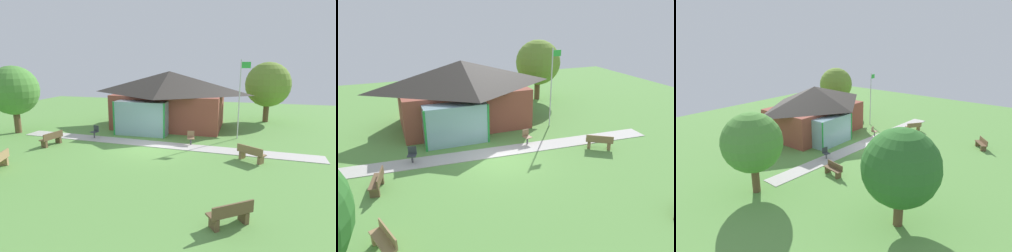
{
  "view_description": "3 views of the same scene",
  "coord_description": "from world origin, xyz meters",
  "views": [
    {
      "loc": [
        5.17,
        -15.33,
        5.05
      ],
      "look_at": [
        0.71,
        1.23,
        1.16
      ],
      "focal_mm": 30.09,
      "sensor_mm": 36.0,
      "label": 1
    },
    {
      "loc": [
        -5.41,
        -14.63,
        7.7
      ],
      "look_at": [
        0.92,
        1.67,
        1.19
      ],
      "focal_mm": 34.48,
      "sensor_mm": 36.0,
      "label": 2
    },
    {
      "loc": [
        -20.07,
        -13.0,
        9.08
      ],
      "look_at": [
        -0.62,
        2.67,
        1.37
      ],
      "focal_mm": 32.66,
      "sensor_mm": 36.0,
      "label": 3
    }
  ],
  "objects": [
    {
      "name": "ground_plane",
      "position": [
        0.0,
        0.0,
        0.0
      ],
      "size": [
        44.0,
        44.0,
        0.0
      ],
      "primitive_type": "plane",
      "color": "#609947"
    },
    {
      "name": "pavilion",
      "position": [
        -0.57,
        6.04,
        2.29
      ],
      "size": [
        9.16,
        6.89,
        4.38
      ],
      "color": "brown",
      "rests_on": "ground_plane"
    },
    {
      "name": "footpath",
      "position": [
        0.0,
        0.91,
        0.01
      ],
      "size": [
        19.34,
        2.24,
        0.03
      ],
      "primitive_type": "cube",
      "rotation": [
        0.0,
        0.0,
        -0.05
      ],
      "color": "#BCB7B2",
      "rests_on": "ground_plane"
    },
    {
      "name": "flagpole",
      "position": [
        4.94,
        3.72,
        2.9
      ],
      "size": [
        0.64,
        0.08,
        5.24
      ],
      "color": "silver",
      "rests_on": "ground_plane"
    },
    {
      "name": "bench_mid_left",
      "position": [
        -6.19,
        -0.93,
        0.4
      ],
      "size": [
        0.7,
        1.55,
        0.84
      ],
      "rotation": [
        0.0,
        0.0,
        1.39
      ],
      "color": "brown",
      "rests_on": "ground_plane"
    },
    {
      "name": "bench_mid_right",
      "position": [
        5.71,
        -0.75,
        0.4
      ],
      "size": [
        1.49,
        1.2,
        0.84
      ],
      "rotation": [
        0.0,
        0.0,
        5.69
      ],
      "color": "olive",
      "rests_on": "ground_plane"
    },
    {
      "name": "bench_front_left",
      "position": [
        -6.03,
        -5.09,
        0.4
      ],
      "size": [
        0.91,
        1.56,
        0.84
      ],
      "rotation": [
        0.0,
        0.0,
        1.9
      ],
      "color": "#9E7A51",
      "rests_on": "ground_plane"
    },
    {
      "name": "bench_front_right",
      "position": [
        4.98,
        -7.13,
        0.4
      ],
      "size": [
        1.46,
        1.26,
        0.84
      ],
      "rotation": [
        0.0,
        0.0,
        0.65
      ],
      "color": "brown",
      "rests_on": "ground_plane"
    },
    {
      "name": "patio_chair_west",
      "position": [
        -4.47,
        1.31,
        0.42
      ],
      "size": [
        0.55,
        0.55,
        0.86
      ],
      "rotation": [
        0.0,
        0.0,
        2.84
      ],
      "color": "#33383D",
      "rests_on": "ground_plane"
    },
    {
      "name": "patio_chair_lawn_spare",
      "position": [
        2.13,
        1.41,
        0.42
      ],
      "size": [
        0.52,
        0.52,
        0.86
      ],
      "rotation": [
        0.0,
        0.0,
        3.35
      ],
      "color": "#8C6B4C",
      "rests_on": "ground_plane"
    },
    {
      "name": "tree_lawn_corner",
      "position": [
        -8.34,
        -6.94,
        3.05
      ],
      "size": [
        3.79,
        3.79,
        4.96
      ],
      "color": "brown",
      "rests_on": "ground_plane"
    },
    {
      "name": "tree_west_hedge",
      "position": [
        -10.69,
        1.22,
        3.08
      ],
      "size": [
        3.48,
        3.48,
        4.84
      ],
      "color": "brown",
      "rests_on": "ground_plane"
    },
    {
      "name": "tree_behind_pavilion_right",
      "position": [
        7.11,
        10.11,
        3.2
      ],
      "size": [
        3.77,
        3.77,
        5.1
      ],
      "color": "brown",
      "rests_on": "ground_plane"
    }
  ]
}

